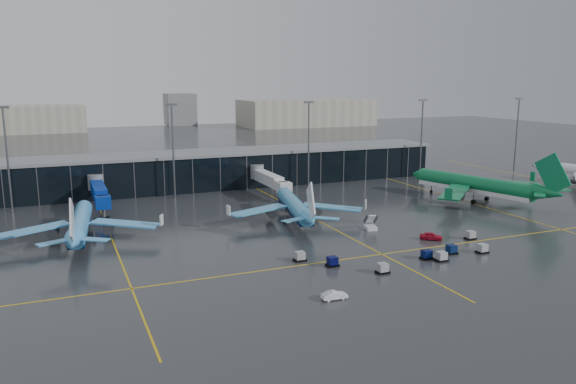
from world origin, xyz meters
name	(u,v)px	position (x,y,z in m)	size (l,w,h in m)	color
ground	(300,239)	(0.00, 0.00, 0.00)	(600.00, 600.00, 0.00)	#282B2D
terminal_pier	(216,169)	(0.00, 62.00, 5.42)	(142.00, 17.00, 10.70)	black
jet_bridges	(99,192)	(-35.00, 42.99, 4.55)	(94.00, 27.50, 7.20)	#595B60
flood_masts	(244,144)	(5.00, 50.00, 13.81)	(203.00, 0.50, 25.50)	#595B60
distant_hangars	(204,114)	(49.94, 270.08, 8.79)	(260.00, 71.00, 22.00)	#B2AD99
taxi_lines	(321,222)	(10.00, 10.61, 0.01)	(220.00, 120.00, 0.02)	gold
airliner_arkefly	(79,213)	(-40.72, 16.19, 5.71)	(32.60, 37.13, 11.41)	#439ADD
airliner_klm_near	(294,197)	(5.01, 14.26, 5.63)	(32.17, 36.64, 11.26)	#3E98CC
airliner_aer_lingus	(474,175)	(57.34, 15.73, 7.05)	(40.29, 45.89, 14.10)	#0C6B3A
baggage_carts	(413,254)	(14.02, -18.98, 0.76)	(39.58, 12.67, 1.70)	black
mobile_airstair	(371,226)	(17.16, 1.03, 0.77)	(2.93, 3.65, 3.45)	silver
service_van_red	(431,236)	(24.21, -10.63, 0.76)	(1.79, 4.46, 1.52)	#B70E28
service_van_white	(334,295)	(-8.10, -30.90, 0.64)	(1.36, 3.91, 1.29)	silver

